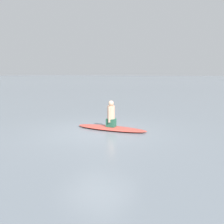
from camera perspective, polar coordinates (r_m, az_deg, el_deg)
ground_plane at (r=9.04m, az=-3.15°, el=-4.63°), size 400.00×400.00×0.00m
surfboard at (r=9.36m, az=-0.21°, el=-3.76°), size 1.13×2.91×0.12m
person_paddler at (r=9.27m, az=-0.21°, el=-0.69°), size 0.44×0.36×1.00m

